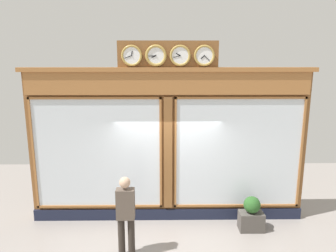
# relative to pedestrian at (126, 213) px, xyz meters

# --- Properties ---
(shop_facade) EXTENTS (6.76, 0.42, 4.33)m
(shop_facade) POSITION_rel_pedestrian_xyz_m (-0.86, -1.58, 0.98)
(shop_facade) COLOR brown
(shop_facade) RESTS_ON ground_plane
(pedestrian) EXTENTS (0.36, 0.22, 1.69)m
(pedestrian) POSITION_rel_pedestrian_xyz_m (0.00, 0.00, 0.00)
(pedestrian) COLOR #312A24
(pedestrian) RESTS_ON ground_plane
(planter_box) EXTENTS (0.56, 0.36, 0.44)m
(planter_box) POSITION_rel_pedestrian_xyz_m (-2.80, -0.93, -0.71)
(planter_box) COLOR #4C4742
(planter_box) RESTS_ON ground_plane
(planter_shrub) EXTENTS (0.39, 0.39, 0.39)m
(planter_shrub) POSITION_rel_pedestrian_xyz_m (-2.80, -0.93, -0.30)
(planter_shrub) COLOR #285623
(planter_shrub) RESTS_ON planter_box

